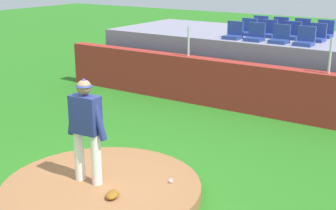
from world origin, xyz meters
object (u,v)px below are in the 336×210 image
stadium_chair_4 (248,30)px  stadium_chair_6 (292,33)px  stadium_chair_9 (280,28)px  stadium_chair_10 (301,30)px  stadium_chair_3 (305,39)px  fielding_glove (112,195)px  stadium_chair_11 (325,32)px  stadium_chair_7 (316,36)px  baseball (171,181)px  stadium_chair_1 (255,35)px  stadium_chair_8 (259,27)px  stadium_chair_0 (234,33)px  pitcher (86,123)px  stadium_chair_5 (268,32)px  stadium_chair_2 (280,37)px

stadium_chair_4 → stadium_chair_6: bearing=179.7°
stadium_chair_9 → stadium_chair_10: size_ratio=1.00×
stadium_chair_3 → fielding_glove: bearing=85.5°
fielding_glove → stadium_chair_11: 9.19m
stadium_chair_7 → stadium_chair_9: size_ratio=1.00×
baseball → stadium_chair_1: 6.63m
stadium_chair_1 → stadium_chair_8: same height
baseball → stadium_chair_0: (-2.00, 6.29, 1.62)m
pitcher → stadium_chair_10: stadium_chair_10 is taller
stadium_chair_5 → stadium_chair_10: bearing=-128.7°
fielding_glove → stadium_chair_8: 9.31m
baseball → stadium_chair_4: stadium_chair_4 is taller
stadium_chair_2 → stadium_chair_6: bearing=-90.3°
stadium_chair_0 → stadium_chair_8: 1.80m
stadium_chair_10 → stadium_chair_11: 0.71m
stadium_chair_11 → stadium_chair_0: bearing=40.3°
stadium_chair_0 → stadium_chair_5: 1.15m
pitcher → stadium_chair_9: 8.86m
stadium_chair_6 → fielding_glove: bearing=90.9°
baseball → stadium_chair_9: size_ratio=0.15×
stadium_chair_0 → stadium_chair_9: size_ratio=1.00×
stadium_chair_11 → stadium_chair_10: bearing=-2.1°
fielding_glove → stadium_chair_1: stadium_chair_1 is taller
pitcher → stadium_chair_7: stadium_chair_7 is taller
baseball → stadium_chair_9: bearing=99.1°
stadium_chair_6 → baseball: bearing=94.7°
stadium_chair_5 → stadium_chair_10: 1.13m
stadium_chair_1 → stadium_chair_3: bearing=-179.4°
stadium_chair_11 → baseball: bearing=89.3°
pitcher → stadium_chair_11: stadium_chair_11 is taller
stadium_chair_5 → stadium_chair_9: (0.02, 0.89, 0.00)m
stadium_chair_5 → stadium_chair_6: (0.72, -0.01, 0.00)m
stadium_chair_10 → stadium_chair_11: (0.71, -0.03, 0.00)m
stadium_chair_6 → stadium_chair_8: size_ratio=1.00×
baseball → stadium_chair_6: size_ratio=0.15×
baseball → stadium_chair_6: bearing=94.7°
stadium_chair_9 → stadium_chair_1: bearing=89.3°
pitcher → stadium_chair_2: (0.59, 7.05, 0.60)m
stadium_chair_8 → stadium_chair_11: same height
stadium_chair_1 → pitcher: bearing=91.1°
stadium_chair_4 → stadium_chair_6: same height
pitcher → stadium_chair_6: bearing=80.7°
fielding_glove → stadium_chair_0: bearing=171.8°
stadium_chair_2 → stadium_chair_7: size_ratio=1.00×
stadium_chair_0 → stadium_chair_6: same height
stadium_chair_1 → stadium_chair_6: same height
baseball → stadium_chair_2: (-0.60, 6.31, 1.62)m
stadium_chair_1 → stadium_chair_7: same height
stadium_chair_9 → stadium_chair_3: bearing=127.8°
stadium_chair_3 → stadium_chair_10: bearing=-68.4°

